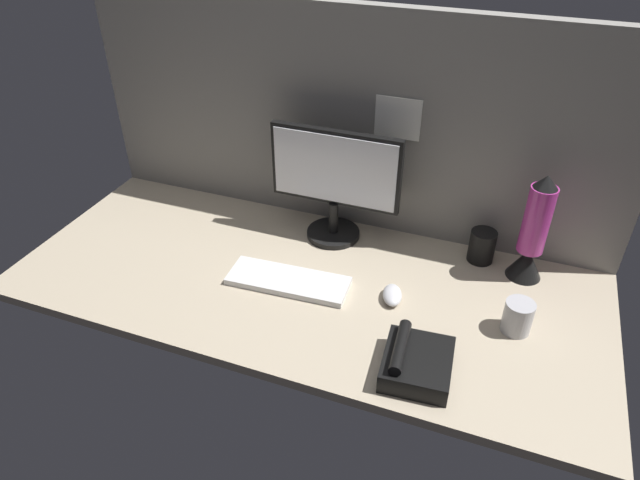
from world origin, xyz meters
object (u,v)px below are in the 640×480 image
at_px(desk_phone, 416,362).
at_px(mouse, 392,295).
at_px(lava_lamp, 533,236).
at_px(mug_steel, 518,317).
at_px(keyboard, 288,281).
at_px(monitor, 336,180).
at_px(mug_black_travel, 482,246).

bearing_deg(desk_phone, mouse, 116.48).
distance_m(mouse, lava_lamp, 0.45).
bearing_deg(mug_steel, lava_lamp, 89.42).
relative_size(keyboard, mug_steel, 3.86).
relative_size(monitor, lava_lamp, 1.23).
bearing_deg(monitor, mug_black_travel, 3.48).
xyz_separation_m(mug_black_travel, lava_lamp, (0.14, -0.03, 0.09)).
distance_m(mouse, mug_steel, 0.35).
bearing_deg(mug_steel, mug_black_travel, 114.51).
xyz_separation_m(mug_black_travel, desk_phone, (-0.09, -0.54, -0.02)).
height_order(keyboard, desk_phone, desk_phone).
bearing_deg(mouse, keyboard, 171.29).
height_order(mouse, mug_steel, mug_steel).
relative_size(mug_steel, desk_phone, 0.47).
bearing_deg(monitor, desk_phone, -52.41).
height_order(keyboard, mouse, mouse).
relative_size(keyboard, lava_lamp, 1.05).
distance_m(mug_steel, lava_lamp, 0.28).
distance_m(monitor, desk_phone, 0.67).
bearing_deg(desk_phone, mug_black_travel, 80.55).
relative_size(keyboard, mug_black_travel, 3.46).
distance_m(monitor, mug_black_travel, 0.51).
bearing_deg(keyboard, desk_phone, -28.95).
relative_size(monitor, mouse, 4.51).
relative_size(monitor, keyboard, 1.17).
bearing_deg(desk_phone, mug_steel, 47.54).
relative_size(keyboard, desk_phone, 1.82).
bearing_deg(desk_phone, monitor, 127.59).
bearing_deg(lava_lamp, desk_phone, -114.20).
distance_m(keyboard, mouse, 0.32).
bearing_deg(monitor, lava_lamp, -0.51).
height_order(mug_steel, lava_lamp, lava_lamp).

